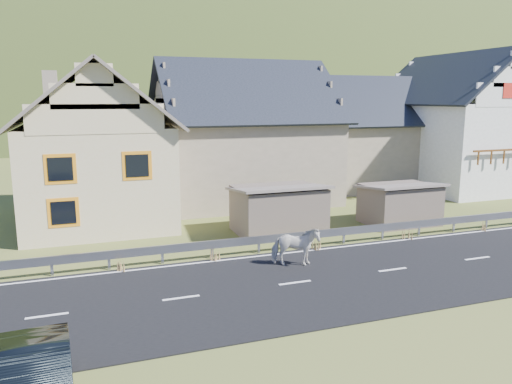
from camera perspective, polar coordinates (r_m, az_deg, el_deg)
name	(u,v)px	position (r m, az deg, el deg)	size (l,w,h in m)	color
ground	(393,271)	(19.60, 15.34, -8.67)	(160.00, 160.00, 0.00)	#424D1D
road	(393,270)	(19.59, 15.34, -8.61)	(60.00, 7.00, 0.04)	black
lane_markings	(393,270)	(19.58, 15.34, -8.54)	(60.00, 6.60, 0.01)	silver
guardrail	(344,232)	(22.40, 10.03, -4.50)	(28.10, 0.09, 0.75)	#93969B
shed_left	(278,210)	(23.87, 2.55, -2.06)	(4.30, 3.30, 2.40)	#6E5D50
shed_right	(399,204)	(26.58, 16.06, -1.38)	(3.80, 2.90, 2.20)	#6E5D50
house_cream	(95,138)	(27.14, -17.96, 5.93)	(7.80, 9.80, 8.30)	beige
house_stone_a	(243,126)	(31.66, -1.55, 7.56)	(10.80, 9.80, 8.90)	gray
house_stone_b	(363,127)	(37.74, 12.18, 7.23)	(9.80, 8.80, 8.10)	gray
house_white	(459,116)	(38.88, 22.22, 8.00)	(8.80, 10.80, 9.70)	white
mountain	(124,168)	(197.46, -14.85, 2.69)	(440.00, 280.00, 260.00)	#283C18
horse	(295,246)	(19.16, 4.52, -6.23)	(1.80, 0.82, 1.52)	beige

